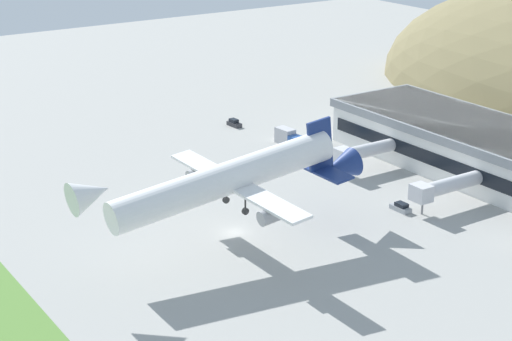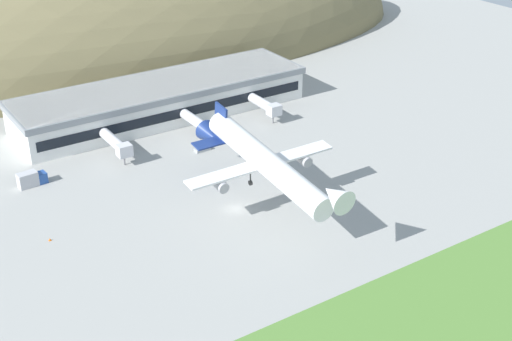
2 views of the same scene
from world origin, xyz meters
name	(u,v)px [view 1 (image 1 of 2)]	position (x,y,z in m)	size (l,w,h in m)	color
ground_plane	(235,232)	(0.00, 0.00, 0.00)	(372.41, 372.41, 0.00)	#9E9E99
jetway_0	(362,152)	(-10.96, 36.34, 3.99)	(3.38, 13.75, 5.43)	silver
jetway_1	(444,187)	(11.45, 35.56, 3.99)	(3.38, 15.22, 5.43)	silver
cargo_airplane	(230,179)	(4.74, -3.64, 11.44)	(34.49, 50.35, 11.92)	white
service_car_0	(234,123)	(-50.20, 31.85, 0.69)	(4.00, 1.87, 1.66)	#333338
service_car_1	(401,207)	(8.33, 28.77, 0.62)	(3.96, 1.82, 1.49)	#999EA3
fuel_truck	(288,137)	(-32.60, 34.20, 1.56)	(6.61, 2.97, 3.35)	#264C99
traffic_cone_0	(177,158)	(-36.97, 9.63, 0.28)	(0.52, 0.52, 0.58)	orange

